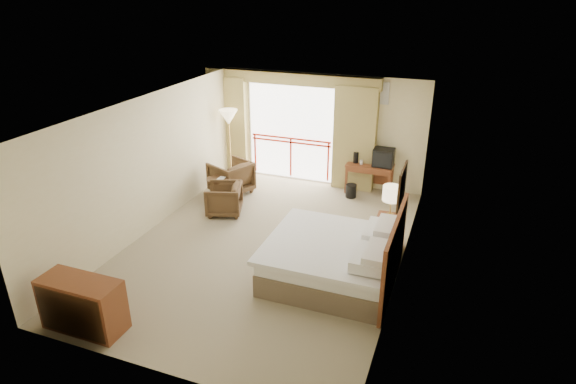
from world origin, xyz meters
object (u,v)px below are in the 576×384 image
at_px(armchair_far, 232,192).
at_px(dresser, 82,305).
at_px(armchair_near, 225,213).
at_px(floor_lamp, 229,120).
at_px(bed, 335,259).
at_px(wastebasket, 351,191).
at_px(side_table, 219,186).
at_px(desk, 370,170).
at_px(table_lamp, 392,194).
at_px(nightstand, 388,233).
at_px(tv, 384,158).

xyz_separation_m(armchair_far, dresser, (0.23, -5.18, 0.40)).
distance_m(armchair_near, floor_lamp, 2.53).
height_order(bed, dresser, bed).
bearing_deg(floor_lamp, wastebasket, -0.59).
bearing_deg(bed, side_table, 148.12).
distance_m(bed, desk, 3.87).
distance_m(wastebasket, floor_lamp, 3.44).
bearing_deg(table_lamp, nightstand, -90.00).
relative_size(table_lamp, floor_lamp, 0.33).
height_order(armchair_near, floor_lamp, floor_lamp).
relative_size(table_lamp, desk, 0.54).
bearing_deg(table_lamp, side_table, 169.95).
xyz_separation_m(bed, tv, (0.09, 3.80, 0.55)).
distance_m(nightstand, desk, 2.71).
relative_size(side_table, floor_lamp, 0.32).
distance_m(table_lamp, floor_lamp, 4.84).
xyz_separation_m(tv, armchair_far, (-3.38, -1.15, -0.92)).
bearing_deg(dresser, floor_lamp, 96.60).
relative_size(desk, armchair_far, 1.26).
bearing_deg(nightstand, floor_lamp, 152.04).
distance_m(desk, wastebasket, 0.70).
distance_m(bed, side_table, 3.88).
relative_size(table_lamp, tv, 1.26).
relative_size(tv, armchair_far, 0.55).
relative_size(nightstand, armchair_far, 0.76).
distance_m(tv, wastebasket, 1.07).
xyz_separation_m(nightstand, tv, (-0.58, 2.50, 0.60)).
height_order(armchair_far, dresser, dresser).
height_order(wastebasket, dresser, dresser).
relative_size(floor_lamp, dresser, 1.50).
bearing_deg(armchair_near, wastebasket, 108.76).
height_order(bed, nightstand, bed).
relative_size(wastebasket, armchair_near, 0.42).
xyz_separation_m(bed, desk, (-0.21, 3.86, 0.18)).
height_order(nightstand, side_table, nightstand).
xyz_separation_m(floor_lamp, dresser, (0.63, -5.95, -1.15)).
distance_m(nightstand, tv, 2.64).
height_order(bed, tv, tv).
bearing_deg(desk, wastebasket, -125.47).
bearing_deg(armchair_near, desk, 111.55).
xyz_separation_m(bed, side_table, (-3.30, 2.05, 0.02)).
distance_m(bed, tv, 3.84).
bearing_deg(armchair_near, bed, 43.16).
bearing_deg(bed, desk, 93.16).
height_order(wastebasket, armchair_near, armchair_near).
distance_m(table_lamp, desk, 2.71).
bearing_deg(tv, nightstand, -91.66).
height_order(bed, side_table, bed).
bearing_deg(tv, armchair_near, -158.21).
relative_size(desk, floor_lamp, 0.60).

